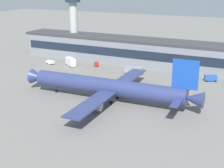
{
  "coord_description": "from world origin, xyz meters",
  "views": [
    {
      "loc": [
        48.03,
        -98.18,
        40.85
      ],
      "look_at": [
        -2.1,
        2.32,
        5.0
      ],
      "focal_mm": 51.85,
      "sensor_mm": 36.0,
      "label": 1
    }
  ],
  "objects_px": {
    "airliner": "(109,87)",
    "fuel_truck": "(134,70)",
    "control_tower": "(73,16)",
    "baggage_tug": "(97,64)",
    "follow_me_car": "(50,62)",
    "traffic_cone_0": "(36,95)",
    "crew_van": "(210,78)",
    "catering_truck": "(71,62)"
  },
  "relations": [
    {
      "from": "fuel_truck",
      "to": "control_tower",
      "type": "bearing_deg",
      "value": 154.41
    },
    {
      "from": "control_tower",
      "to": "crew_van",
      "type": "bearing_deg",
      "value": -12.93
    },
    {
      "from": "control_tower",
      "to": "fuel_truck",
      "type": "xyz_separation_m",
      "value": [
        46.75,
        -22.39,
        -20.16
      ]
    },
    {
      "from": "airliner",
      "to": "crew_van",
      "type": "relative_size",
      "value": 11.77
    },
    {
      "from": "crew_van",
      "to": "traffic_cone_0",
      "type": "distance_m",
      "value": 72.75
    },
    {
      "from": "traffic_cone_0",
      "to": "control_tower",
      "type": "bearing_deg",
      "value": 111.12
    },
    {
      "from": "airliner",
      "to": "follow_me_car",
      "type": "height_order",
      "value": "airliner"
    },
    {
      "from": "fuel_truck",
      "to": "catering_truck",
      "type": "bearing_deg",
      "value": -178.17
    },
    {
      "from": "baggage_tug",
      "to": "crew_van",
      "type": "distance_m",
      "value": 55.98
    },
    {
      "from": "crew_van",
      "to": "follow_me_car",
      "type": "xyz_separation_m",
      "value": [
        -79.33,
        -6.32,
        -0.37
      ]
    },
    {
      "from": "follow_me_car",
      "to": "fuel_truck",
      "type": "bearing_deg",
      "value": 3.03
    },
    {
      "from": "follow_me_car",
      "to": "control_tower",
      "type": "bearing_deg",
      "value": 92.77
    },
    {
      "from": "control_tower",
      "to": "catering_truck",
      "type": "relative_size",
      "value": 4.79
    },
    {
      "from": "airliner",
      "to": "traffic_cone_0",
      "type": "relative_size",
      "value": 107.46
    },
    {
      "from": "catering_truck",
      "to": "traffic_cone_0",
      "type": "distance_m",
      "value": 44.52
    },
    {
      "from": "traffic_cone_0",
      "to": "catering_truck",
      "type": "bearing_deg",
      "value": 106.49
    },
    {
      "from": "control_tower",
      "to": "airliner",
      "type": "bearing_deg",
      "value": -48.17
    },
    {
      "from": "airliner",
      "to": "fuel_truck",
      "type": "xyz_separation_m",
      "value": [
        -5.92,
        36.45,
        -3.22
      ]
    },
    {
      "from": "control_tower",
      "to": "follow_me_car",
      "type": "distance_m",
      "value": 32.49
    },
    {
      "from": "control_tower",
      "to": "traffic_cone_0",
      "type": "distance_m",
      "value": 74.13
    },
    {
      "from": "baggage_tug",
      "to": "follow_me_car",
      "type": "relative_size",
      "value": 0.93
    },
    {
      "from": "catering_truck",
      "to": "control_tower",
      "type": "bearing_deg",
      "value": 118.83
    },
    {
      "from": "crew_van",
      "to": "baggage_tug",
      "type": "bearing_deg",
      "value": 179.2
    },
    {
      "from": "catering_truck",
      "to": "fuel_truck",
      "type": "bearing_deg",
      "value": 1.83
    },
    {
      "from": "follow_me_car",
      "to": "traffic_cone_0",
      "type": "distance_m",
      "value": 47.96
    },
    {
      "from": "airliner",
      "to": "crew_van",
      "type": "xyz_separation_m",
      "value": [
        27.86,
        40.36,
        -3.64
      ]
    },
    {
      "from": "follow_me_car",
      "to": "catering_truck",
      "type": "bearing_deg",
      "value": 6.5
    },
    {
      "from": "fuel_truck",
      "to": "catering_truck",
      "type": "distance_m",
      "value": 33.85
    },
    {
      "from": "baggage_tug",
      "to": "fuel_truck",
      "type": "relative_size",
      "value": 0.48
    },
    {
      "from": "crew_van",
      "to": "follow_me_car",
      "type": "distance_m",
      "value": 79.58
    },
    {
      "from": "catering_truck",
      "to": "baggage_tug",
      "type": "bearing_deg",
      "value": 26.37
    },
    {
      "from": "airliner",
      "to": "control_tower",
      "type": "relative_size",
      "value": 1.86
    },
    {
      "from": "control_tower",
      "to": "follow_me_car",
      "type": "height_order",
      "value": "control_tower"
    },
    {
      "from": "crew_van",
      "to": "fuel_truck",
      "type": "xyz_separation_m",
      "value": [
        -33.78,
        -3.91,
        0.42
      ]
    },
    {
      "from": "crew_van",
      "to": "follow_me_car",
      "type": "height_order",
      "value": "crew_van"
    },
    {
      "from": "control_tower",
      "to": "traffic_cone_0",
      "type": "bearing_deg",
      "value": -68.88
    },
    {
      "from": "control_tower",
      "to": "baggage_tug",
      "type": "xyz_separation_m",
      "value": [
        24.55,
        -17.7,
        -20.96
      ]
    },
    {
      "from": "airliner",
      "to": "baggage_tug",
      "type": "xyz_separation_m",
      "value": [
        -28.11,
        41.14,
        -4.02
      ]
    },
    {
      "from": "airliner",
      "to": "traffic_cone_0",
      "type": "xyz_separation_m",
      "value": [
        -27.12,
        -7.28,
        -4.79
      ]
    },
    {
      "from": "airliner",
      "to": "control_tower",
      "type": "bearing_deg",
      "value": 131.83
    },
    {
      "from": "airliner",
      "to": "catering_truck",
      "type": "xyz_separation_m",
      "value": [
        -39.75,
        35.37,
        -2.81
      ]
    },
    {
      "from": "follow_me_car",
      "to": "baggage_tug",
      "type": "bearing_deg",
      "value": 16.92
    }
  ]
}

